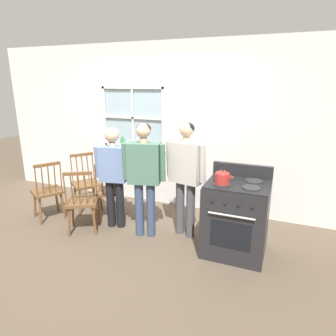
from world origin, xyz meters
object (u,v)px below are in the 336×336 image
object	(u,v)px
stove	(236,218)
potted_plant	(123,143)
person_teen_center	(144,170)
chair_by_window	(82,202)
person_adult_right	(186,170)
chair_center_cluster	(109,191)
kettle	(222,177)
person_elderly_left	(114,169)
chair_near_wall	(48,192)
chair_near_stove	(86,184)

from	to	relation	value
stove	potted_plant	world-z (taller)	potted_plant
person_teen_center	potted_plant	world-z (taller)	person_teen_center
chair_by_window	person_adult_right	size ratio (longest dim) A/B	0.59
chair_center_cluster	kettle	size ratio (longest dim) A/B	3.78
chair_center_cluster	person_adult_right	size ratio (longest dim) A/B	0.59
potted_plant	person_elderly_left	bearing A→B (deg)	-66.18
chair_center_cluster	person_elderly_left	bearing A→B (deg)	104.01
person_elderly_left	person_teen_center	xyz separation A→B (m)	(0.53, -0.08, 0.06)
chair_near_wall	kettle	world-z (taller)	kettle
person_adult_right	kettle	xyz separation A→B (m)	(0.56, -0.32, 0.07)
person_adult_right	stove	xyz separation A→B (m)	(0.72, -0.19, -0.48)
kettle	potted_plant	world-z (taller)	potted_plant
chair_near_wall	chair_by_window	bearing A→B (deg)	110.80
chair_near_stove	stove	xyz separation A→B (m)	(2.55, -0.42, 0.04)
person_adult_right	chair_near_stove	bearing A→B (deg)	-174.87
person_elderly_left	chair_near_wall	bearing A→B (deg)	175.50
chair_near_stove	person_adult_right	distance (m)	1.91
chair_near_wall	potted_plant	bearing A→B (deg)	-177.64
chair_near_wall	person_adult_right	distance (m)	2.23
person_elderly_left	potted_plant	xyz separation A→B (m)	(-0.46, 1.04, 0.14)
chair_near_stove	potted_plant	world-z (taller)	potted_plant
chair_near_wall	stove	size ratio (longest dim) A/B	0.86
chair_by_window	person_elderly_left	distance (m)	0.65
chair_near_wall	kettle	bearing A→B (deg)	120.84
kettle	chair_near_wall	bearing A→B (deg)	179.70
chair_by_window	person_teen_center	bearing A→B (deg)	163.47
chair_near_stove	person_teen_center	xyz separation A→B (m)	(1.32, -0.45, 0.51)
chair_near_wall	potted_plant	xyz separation A→B (m)	(0.66, 1.20, 0.59)
chair_center_cluster	kettle	distance (m)	1.97
chair_by_window	stove	world-z (taller)	stove
person_elderly_left	stove	bearing A→B (deg)	-14.18
stove	chair_center_cluster	bearing A→B (deg)	172.68
person_teen_center	person_adult_right	bearing A→B (deg)	10.50
chair_near_wall	stove	bearing A→B (deg)	123.48
stove	potted_plant	distance (m)	2.52
person_teen_center	stove	distance (m)	1.32
chair_near_wall	chair_center_cluster	world-z (taller)	same
chair_near_wall	chair_center_cluster	xyz separation A→B (m)	(0.87, 0.37, 0.00)
chair_near_stove	stove	distance (m)	2.59
chair_near_wall	person_adult_right	xyz separation A→B (m)	(2.15, 0.31, 0.51)
chair_center_cluster	person_elderly_left	size ratio (longest dim) A/B	0.63
person_elderly_left	person_adult_right	bearing A→B (deg)	-4.54
chair_center_cluster	stove	world-z (taller)	stove
chair_center_cluster	kettle	world-z (taller)	kettle
person_elderly_left	stove	world-z (taller)	person_elderly_left
chair_by_window	stove	distance (m)	2.14
chair_near_stove	chair_by_window	bearing A→B (deg)	-109.77
chair_by_window	person_teen_center	distance (m)	1.05
person_elderly_left	potted_plant	bearing A→B (deg)	101.08
chair_near_wall	person_elderly_left	world-z (taller)	person_elderly_left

